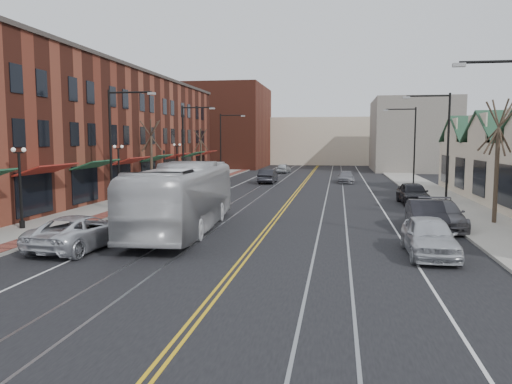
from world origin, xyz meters
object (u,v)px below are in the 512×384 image
(transit_bus, at_px, (183,198))
(parked_suv, at_px, (81,232))
(parked_car_a, at_px, (429,236))
(parked_car_b, at_px, (426,216))
(parked_car_c, at_px, (442,215))
(parked_car_d, at_px, (413,193))

(transit_bus, bearing_deg, parked_suv, 52.81)
(parked_car_a, distance_m, parked_car_b, 6.10)
(parked_car_a, bearing_deg, transit_bus, 162.20)
(parked_car_a, distance_m, parked_car_c, 6.97)
(parked_suv, xyz_separation_m, parked_car_b, (15.86, 7.09, 0.04))
(parked_car_c, bearing_deg, parked_car_d, 91.53)
(parked_car_b, bearing_deg, parked_car_c, 38.04)
(parked_car_a, bearing_deg, parked_suv, -176.12)
(parked_car_c, distance_m, parked_car_d, 10.55)
(parked_car_d, bearing_deg, parked_car_a, -99.37)
(transit_bus, distance_m, parked_car_d, 19.20)
(parked_suv, bearing_deg, parked_car_a, -170.30)
(parked_car_d, bearing_deg, parked_car_c, -93.43)
(parked_car_c, relative_size, parked_car_d, 1.09)
(transit_bus, distance_m, parked_suv, 5.87)
(transit_bus, xyz_separation_m, parked_suv, (-3.22, -4.81, -1.03))
(parked_car_c, bearing_deg, parked_car_a, -103.43)
(parked_car_b, xyz_separation_m, parked_car_c, (0.94, 0.69, -0.04))
(transit_bus, distance_m, parked_car_b, 12.89)
(parked_car_a, height_order, parked_car_c, parked_car_a)
(parked_suv, height_order, parked_car_c, parked_car_c)
(parked_car_b, relative_size, parked_car_d, 1.01)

